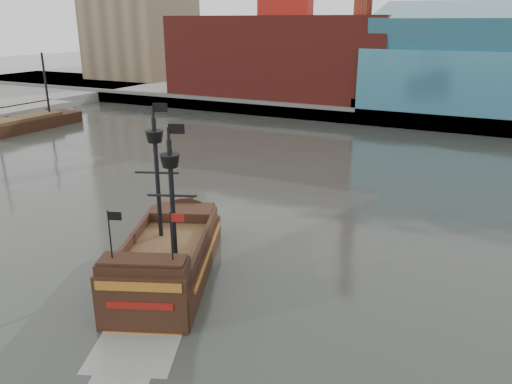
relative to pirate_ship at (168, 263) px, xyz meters
The scene contains 5 objects.
ground 6.17m from the pirate_ship, 75.57° to the right, with size 400.00×400.00×0.00m, color #2B2E29.
promenade_far 86.13m from the pirate_ship, 88.99° to the left, with size 220.00×60.00×2.00m, color slate.
seawall 56.64m from the pirate_ship, 88.47° to the left, with size 220.00×1.00×2.60m, color #4C4C49.
pirate_ship is the anchor object (origin of this frame).
docked_vessel 55.77m from the pirate_ship, 148.94° to the left, with size 4.84×19.17×12.96m.
Camera 1 is at (16.69, -17.76, 16.11)m, focal length 35.00 mm.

